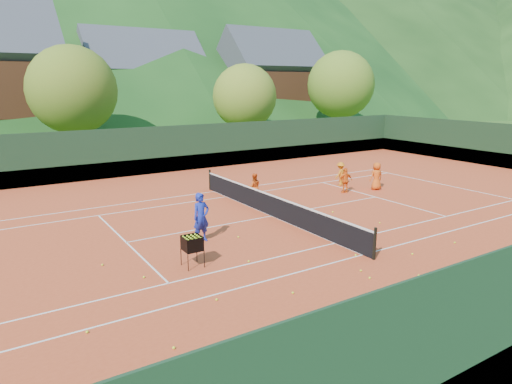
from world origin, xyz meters
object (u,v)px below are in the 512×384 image
tennis_net (272,205)px  chalet_right (270,87)px  chalet_mid (143,90)px  coach (201,217)px  student_c (376,176)px  student_b (345,180)px  student_a (254,187)px  ball_hopper (192,244)px  student_d (340,174)px

tennis_net → chalet_right: (20.00, 30.00, 4.74)m
tennis_net → chalet_mid: 34.81m
coach → tennis_net: coach is taller
student_c → chalet_right: 31.67m
student_b → student_a: bearing=-1.1°
coach → student_c: size_ratio=1.21×
tennis_net → chalet_mid: chalet_mid is taller
student_b → coach: bearing=29.1°
coach → chalet_mid: (10.01, 35.34, 4.06)m
coach → ball_hopper: coach is taller
tennis_net → student_b: bearing=15.0°
coach → student_a: coach is taller
student_c → chalet_right: (12.34, 28.81, 4.49)m
coach → student_c: bearing=4.7°
student_c → tennis_net: size_ratio=0.12×
student_b → student_d: 1.79m
chalet_right → student_a: bearing=-125.2°
coach → chalet_right: size_ratio=0.15×
student_d → ball_hopper: bearing=12.0°
student_b → chalet_right: 32.17m
student_d → tennis_net: 7.38m
student_b → tennis_net: student_b is taller
coach → chalet_right: (24.01, 31.34, 4.33)m
chalet_mid → chalet_right: 14.56m
ball_hopper → chalet_mid: size_ratio=0.08×
student_a → tennis_net: (-0.80, -2.74, -0.18)m
student_b → ball_hopper: student_b is taller
student_d → chalet_mid: size_ratio=0.11×
student_c → student_d: (-0.93, 1.83, -0.09)m
student_c → student_d: bearing=-53.2°
student_a → student_b: 5.07m
student_b → tennis_net: (-5.72, -1.53, -0.17)m
ball_hopper → chalet_right: 42.06m
student_c → chalet_right: size_ratio=0.13×
coach → tennis_net: size_ratio=0.15×
coach → student_d: bearing=14.6°
student_a → student_c: 7.03m
tennis_net → student_d: bearing=24.2°
student_b → tennis_net: size_ratio=0.11×
tennis_net → ball_hopper: (-5.27, -3.33, 0.25)m
student_a → chalet_right: bearing=-104.0°
student_a → ball_hopper: student_a is taller
coach → student_a: (4.81, 4.08, -0.23)m
student_a → chalet_mid: bearing=-78.3°
student_d → chalet_right: chalet_right is taller
student_b → student_d: bearing=-111.5°
ball_hopper → student_b: bearing=23.8°
coach → student_b: coach is taller
student_c → coach: bearing=22.1°
tennis_net → coach: bearing=-161.5°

